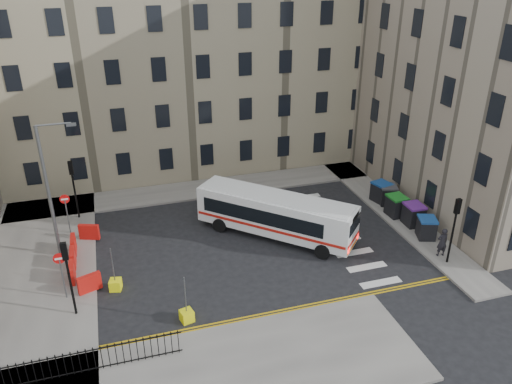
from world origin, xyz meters
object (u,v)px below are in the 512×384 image
wheelie_bin_b (413,214)px  pedestrian (442,242)px  bollard_yellow (116,285)px  wheelie_bin_c (396,206)px  wheelie_bin_e (381,192)px  bollard_chevron (187,316)px  bus (275,213)px  wheelie_bin_a (426,228)px  wheelie_bin_d (388,195)px  streetlamp (48,191)px

wheelie_bin_b → pedestrian: 3.82m
pedestrian → bollard_yellow: pedestrian is taller
wheelie_bin_c → wheelie_bin_b: bearing=-77.3°
wheelie_bin_e → bollard_chevron: size_ratio=2.55×
pedestrian → bollard_yellow: bearing=-2.5°
bus → wheelie_bin_a: bearing=-65.9°
bus → bollard_chevron: bus is taller
wheelie_bin_a → bollard_yellow: size_ratio=2.51×
bus → wheelie_bin_d: bearing=-35.8°
wheelie_bin_a → bollard_yellow: bearing=-161.6°
bus → wheelie_bin_c: size_ratio=6.24×
wheelie_bin_c → wheelie_bin_d: (0.36, 1.71, -0.01)m
wheelie_bin_c → bus: bearing=177.3°
bus → wheelie_bin_d: bus is taller
wheelie_bin_c → bollard_chevron: bearing=-159.8°
bus → streetlamp: bearing=127.3°
streetlamp → wheelie_bin_a: size_ratio=5.40×
wheelie_bin_d → bollard_chevron: 17.89m
wheelie_bin_c → wheelie_bin_e: size_ratio=0.94×
streetlamp → bus: 13.43m
wheelie_bin_b → wheelie_bin_c: (-0.40, 1.47, -0.01)m
bus → pedestrian: (8.57, -5.30, -0.55)m
streetlamp → bollard_yellow: size_ratio=13.57×
wheelie_bin_d → wheelie_bin_c: bearing=-82.5°
bus → pedestrian: 10.09m
wheelie_bin_c → pedestrian: bearing=-94.0°
wheelie_bin_d → pedestrian: 6.98m
wheelie_bin_d → wheelie_bin_e: size_ratio=1.03×
wheelie_bin_b → wheelie_bin_d: 3.18m
bollard_yellow → wheelie_bin_a: bearing=-1.0°
wheelie_bin_e → pedestrian: pedestrian is taller
bus → wheelie_bin_e: 9.15m
wheelie_bin_e → pedestrian: 7.51m
pedestrian → streetlamp: bearing=-12.5°
bollard_chevron → streetlamp: bearing=127.9°
bus → wheelie_bin_d: size_ratio=5.66×
wheelie_bin_c → wheelie_bin_e: (0.14, 2.25, -0.01)m
bus → bollard_chevron: 9.54m
wheelie_bin_a → wheelie_bin_e: size_ratio=0.99×
wheelie_bin_c → wheelie_bin_e: bearing=83.9°
wheelie_bin_c → bollard_chevron: wheelie_bin_c is taller
bollard_yellow → wheelie_bin_d: bearing=13.3°
wheelie_bin_a → wheelie_bin_d: size_ratio=0.95×
wheelie_bin_c → bollard_yellow: size_ratio=2.39×
streetlamp → wheelie_bin_e: 22.20m
streetlamp → bollard_chevron: streetlamp is taller
streetlamp → bollard_yellow: streetlamp is taller
wheelie_bin_b → wheelie_bin_d: wheelie_bin_b is taller
wheelie_bin_d → bollard_chevron: bearing=-133.4°
wheelie_bin_a → pedestrian: size_ratio=0.83×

